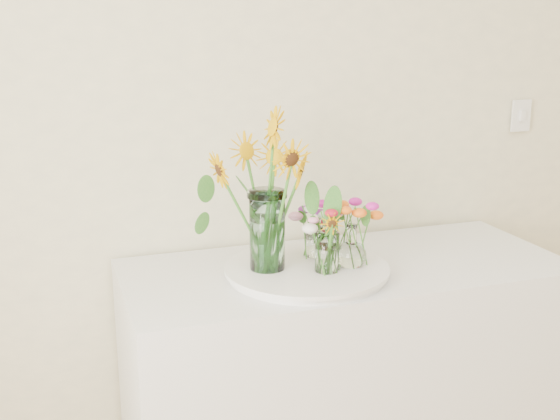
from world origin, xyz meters
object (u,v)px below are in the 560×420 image
object	(u,v)px
tray	(307,272)
small_vase_b	(351,246)
small_vase_c	(314,242)
counter	(343,392)
small_vase_a	(327,253)
mason_jar	(267,231)

from	to	relation	value
tray	small_vase_b	bearing A→B (deg)	-16.22
small_vase_b	small_vase_c	bearing A→B (deg)	120.13
counter	tray	world-z (taller)	tray
tray	small_vase_a	xyz separation A→B (m)	(0.04, -0.06, 0.07)
small_vase_b	mason_jar	bearing A→B (deg)	166.34
mason_jar	small_vase_b	world-z (taller)	mason_jar
mason_jar	small_vase_c	size ratio (longest dim) A/B	2.49
small_vase_a	small_vase_b	distance (m)	0.09
mason_jar	counter	bearing A→B (deg)	6.17
mason_jar	small_vase_b	bearing A→B (deg)	-13.66
tray	small_vase_c	world-z (taller)	small_vase_c
tray	small_vase_c	xyz separation A→B (m)	(0.06, 0.09, 0.06)
counter	small_vase_c	world-z (taller)	small_vase_c
counter	small_vase_a	distance (m)	0.56
small_vase_a	small_vase_b	size ratio (longest dim) A/B	0.92
counter	small_vase_a	bearing A→B (deg)	-136.31
counter	small_vase_b	distance (m)	0.55
counter	small_vase_c	distance (m)	0.53
mason_jar	tray	bearing A→B (deg)	-10.81
mason_jar	small_vase_a	xyz separation A→B (m)	(0.16, -0.08, -0.06)
counter	small_vase_c	bearing A→B (deg)	160.87
small_vase_a	small_vase_c	size ratio (longest dim) A/B	1.24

